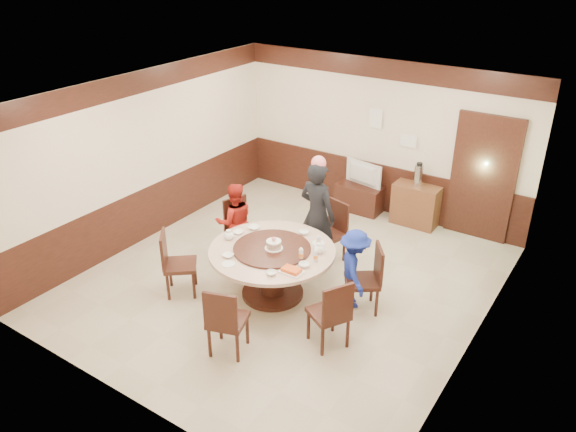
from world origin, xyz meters
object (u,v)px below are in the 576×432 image
Objects in this scene: birthday_cake at (274,245)px; shrimp_platter at (291,271)px; person_blue at (354,269)px; tv_stand at (359,198)px; television at (361,174)px; banquet_table at (272,263)px; side_cabinet at (416,205)px; thermos at (418,175)px; person_standing at (317,215)px; person_red at (235,221)px.

birthday_cake is 0.62m from shrimp_platter.
person_blue reaches higher than birthday_cake.
person_blue reaches higher than tv_stand.
tv_stand is 0.47m from television.
person_blue is 1.15m from birthday_cake.
banquet_table is 3.34m from side_cabinet.
thermos reaches higher than side_cabinet.
thermos is at bearing 76.33° from birthday_cake.
television is 1.14m from side_cabinet.
television is at bearing 94.51° from banquet_table.
tv_stand is (-0.33, 2.11, -0.61)m from person_standing.
person_standing is 1.35× the size of person_red.
person_blue is (0.99, -0.66, -0.28)m from person_standing.
birthday_cake is at bearing 146.47° from shrimp_platter.
television is (-0.25, 3.20, 0.19)m from banquet_table.
tv_stand is at bearing 94.51° from banquet_table.
thermos is (1.08, 0.03, 0.22)m from television.
person_standing reaches higher than tv_stand.
banquet_table is 4.64× the size of thermos.
person_red is 1.30m from birthday_cake.
tv_stand is at bearing -157.73° from person_red.
person_blue is 4.52× the size of birthday_cake.
person_standing reaches higher than person_red.
person_standing is 2.14m from television.
person_standing is at bearing 108.42° from shrimp_platter.
person_standing is 2.27m from thermos.
person_blue is at bearing 126.42° from television.
person_standing is 1.10m from birthday_cake.
tv_stand is 1.09× the size of television.
shrimp_platter is at bearing 113.75° from television.
television is at bearing 0.00° from tv_stand.
birthday_cake is 0.33× the size of television.
birthday_cake is at bearing -15.65° from banquet_table.
person_red is 3.34× the size of thermos.
thermos is (0.83, 3.23, 0.41)m from banquet_table.
thermos reaches higher than banquet_table.
tv_stand is 1.28m from thermos.
shrimp_platter is (0.48, -1.44, -0.08)m from person_standing.
shrimp_platter is (0.56, -0.35, 0.24)m from banquet_table.
birthday_cake reaches higher than side_cabinet.
banquet_table is 1.14m from person_standing.
person_standing reaches higher than birthday_cake.
tv_stand is (-1.32, 2.77, -0.33)m from person_blue.
banquet_table is at bearing 105.45° from television.
thermos is (1.94, 2.67, 0.31)m from person_red.
person_red is at bearing 153.29° from banquet_table.
person_blue is 2.81m from side_cabinet.
banquet_table is 1.25m from person_red.
birthday_cake is 0.32× the size of side_cabinet.
tv_stand is at bearing 10.95° from television.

